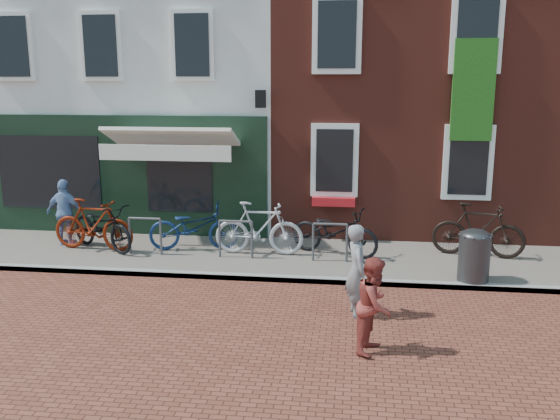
# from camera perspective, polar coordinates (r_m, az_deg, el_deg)

# --- Properties ---
(ground) EXTENTS (80.00, 80.00, 0.00)m
(ground) POSITION_cam_1_polar(r_m,az_deg,el_deg) (11.49, 1.97, -7.04)
(ground) COLOR brown
(sidewalk) EXTENTS (24.00, 3.00, 0.10)m
(sidewalk) POSITION_cam_1_polar(r_m,az_deg,el_deg) (12.86, 7.06, -4.78)
(sidewalk) COLOR slate
(sidewalk) RESTS_ON ground
(building_stucco) EXTENTS (8.00, 8.00, 9.00)m
(building_stucco) POSITION_cam_1_polar(r_m,az_deg,el_deg) (18.80, -11.61, 14.15)
(building_stucco) COLOR silver
(building_stucco) RESTS_ON ground
(building_brick_mid) EXTENTS (6.00, 8.00, 10.00)m
(building_brick_mid) POSITION_cam_1_polar(r_m,az_deg,el_deg) (17.87, 10.97, 15.89)
(building_brick_mid) COLOR maroon
(building_brick_mid) RESTS_ON ground
(litter_bin) EXTENTS (0.58, 0.58, 1.07)m
(litter_bin) POSITION_cam_1_polar(r_m,az_deg,el_deg) (11.76, 18.13, -3.90)
(litter_bin) COLOR #363739
(litter_bin) RESTS_ON sidewalk
(woman) EXTENTS (0.48, 0.63, 1.54)m
(woman) POSITION_cam_1_polar(r_m,az_deg,el_deg) (9.86, 7.39, -5.73)
(woman) COLOR gray
(woman) RESTS_ON ground
(boy) EXTENTS (0.71, 0.81, 1.39)m
(boy) POSITION_cam_1_polar(r_m,az_deg,el_deg) (8.63, 9.04, -8.96)
(boy) COLOR #95362E
(boy) RESTS_ON ground
(cafe_person) EXTENTS (0.91, 0.42, 1.53)m
(cafe_person) POSITION_cam_1_polar(r_m,az_deg,el_deg) (14.43, -19.88, -0.22)
(cafe_person) COLOR #7192C2
(cafe_person) RESTS_ON sidewalk
(bicycle_0) EXTENTS (2.07, 1.60, 1.05)m
(bicycle_0) POSITION_cam_1_polar(r_m,az_deg,el_deg) (13.84, -16.66, -1.53)
(bicycle_0) COLOR black
(bicycle_0) RESTS_ON sidewalk
(bicycle_1) EXTENTS (1.98, 0.77, 1.16)m
(bicycle_1) POSITION_cam_1_polar(r_m,az_deg,el_deg) (13.83, -17.47, -1.35)
(bicycle_1) COLOR #641706
(bicycle_1) RESTS_ON sidewalk
(bicycle_2) EXTENTS (2.08, 1.05, 1.05)m
(bicycle_2) POSITION_cam_1_polar(r_m,az_deg,el_deg) (13.38, -8.25, -1.60)
(bicycle_2) COLOR #11264E
(bicycle_2) RESTS_ON sidewalk
(bicycle_3) EXTENTS (1.93, 0.55, 1.16)m
(bicycle_3) POSITION_cam_1_polar(r_m,az_deg,el_deg) (12.88, -2.02, -1.76)
(bicycle_3) COLOR #AFAFB2
(bicycle_3) RESTS_ON sidewalk
(bicycle_4) EXTENTS (2.11, 1.36, 1.05)m
(bicycle_4) POSITION_cam_1_polar(r_m,az_deg,el_deg) (12.90, 5.27, -2.04)
(bicycle_4) COLOR black
(bicycle_4) RESTS_ON sidewalk
(bicycle_5) EXTENTS (2.00, 0.92, 1.16)m
(bicycle_5) POSITION_cam_1_polar(r_m,az_deg,el_deg) (13.40, 18.46, -1.84)
(bicycle_5) COLOR black
(bicycle_5) RESTS_ON sidewalk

